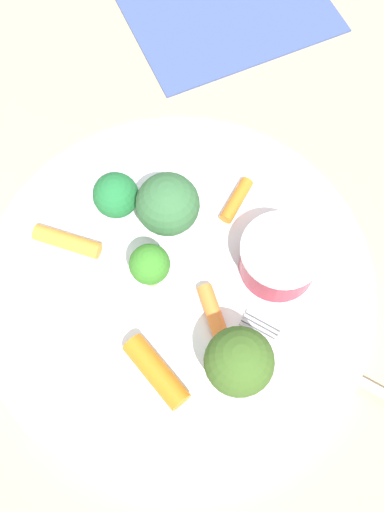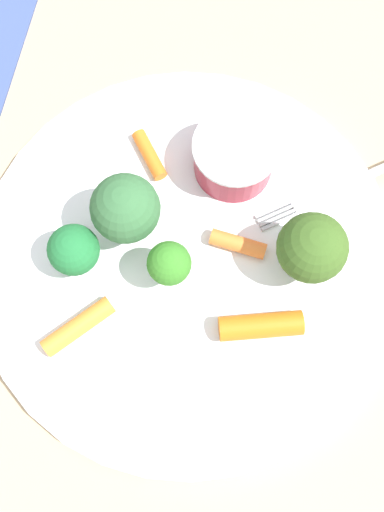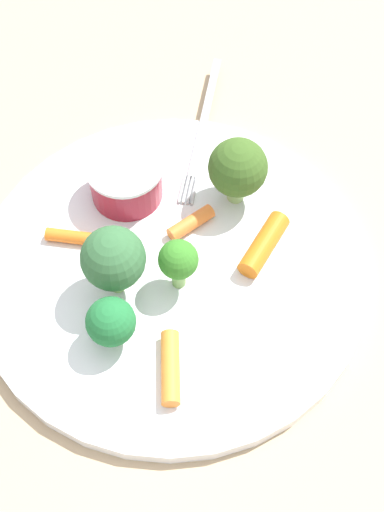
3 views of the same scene
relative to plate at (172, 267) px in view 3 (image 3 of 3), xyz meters
name	(u,v)px [view 3 (image 3 of 3)]	position (x,y,z in m)	size (l,w,h in m)	color
ground_plane	(173,271)	(0.00, 0.00, -0.01)	(2.40, 2.40, 0.00)	tan
plate	(172,267)	(0.00, 0.00, 0.00)	(0.30, 0.30, 0.01)	white
sauce_cup	(126,180)	(-0.07, 0.02, 0.02)	(0.06, 0.06, 0.03)	maroon
broccoli_floret_0	(238,168)	(-0.01, 0.08, 0.04)	(0.05, 0.05, 0.06)	#97C071
broccoli_floret_1	(113,259)	(-0.01, -0.04, 0.04)	(0.05, 0.05, 0.06)	#8EB663
broccoli_floret_2	(178,261)	(0.02, -0.01, 0.04)	(0.03, 0.03, 0.05)	#83AE5F
broccoli_floret_3	(111,322)	(0.02, -0.07, 0.03)	(0.03, 0.03, 0.04)	#8DB573
carrot_stick_0	(191,223)	(-0.01, 0.03, 0.01)	(0.01, 0.01, 0.04)	orange
carrot_stick_1	(264,244)	(0.04, 0.06, 0.01)	(0.02, 0.02, 0.06)	orange
carrot_stick_2	(71,237)	(-0.07, -0.04, 0.01)	(0.01, 0.01, 0.04)	orange
carrot_stick_3	(170,368)	(0.06, -0.06, 0.01)	(0.01, 0.01, 0.05)	orange
fork	(202,129)	(-0.08, 0.11, 0.01)	(0.10, 0.15, 0.00)	#ACAEB1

